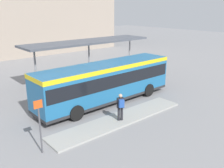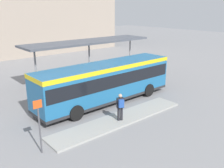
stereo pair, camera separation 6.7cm
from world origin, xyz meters
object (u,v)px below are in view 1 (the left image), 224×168
bicycle_black (131,69)px  bicycle_white (125,68)px  pedestrian_waiting (121,106)px  potted_planter_near_shelter (51,90)px  bicycle_green (138,70)px  bicycle_blue (140,72)px  city_bus (106,80)px  platform_sign (40,124)px

bicycle_black → bicycle_white: bicycle_black is taller
pedestrian_waiting → potted_planter_near_shelter: bearing=34.8°
bicycle_green → bicycle_white: bearing=-167.2°
pedestrian_waiting → bicycle_green: bearing=-25.9°
pedestrian_waiting → bicycle_green: (9.57, 7.80, -0.79)m
bicycle_green → bicycle_blue: bearing=-27.0°
pedestrian_waiting → bicycle_black: 12.69m
city_bus → potted_planter_near_shelter: size_ratio=8.67×
bicycle_black → platform_sign: bearing=125.2°
city_bus → bicycle_black: size_ratio=6.88×
bicycle_blue → bicycle_black: bearing=-11.0°
potted_planter_near_shelter → platform_sign: bearing=-120.6°
bicycle_black → platform_sign: size_ratio=0.59×
city_bus → platform_sign: 7.57m
bicycle_green → city_bus: bearing=-60.9°
city_bus → bicycle_blue: size_ratio=7.17×
potted_planter_near_shelter → city_bus: bearing=-53.5°
bicycle_blue → potted_planter_near_shelter: size_ratio=1.21×
pedestrian_waiting → platform_sign: 5.32m
bicycle_black → bicycle_green: bearing=-156.7°
bicycle_blue → bicycle_green: size_ratio=1.01×
bicycle_white → pedestrian_waiting: bearing=-49.5°
potted_planter_near_shelter → platform_sign: platform_sign is taller
bicycle_green → platform_sign: bearing=-62.5°
city_bus → platform_sign: size_ratio=4.03×
city_bus → bicycle_white: 9.96m
bicycle_blue → bicycle_white: bearing=-7.0°
pedestrian_waiting → bicycle_black: bearing=-22.3°
bicycle_white → platform_sign: bearing=-62.0°
city_bus → bicycle_black: bearing=33.6°
bicycle_green → platform_sign: 16.86m
bicycle_blue → bicycle_white: size_ratio=0.98×
platform_sign → city_bus: bearing=25.8°
bicycle_white → potted_planter_near_shelter: (-10.39, -2.51, 0.32)m
bicycle_blue → bicycle_green: 0.90m
bicycle_green → potted_planter_near_shelter: bearing=-85.5°
bicycle_black → bicycle_blue: bearing=179.9°
city_bus → platform_sign: (-6.81, -3.30, -0.20)m
pedestrian_waiting → bicycle_blue: pedestrian_waiting is taller
bicycle_white → potted_planter_near_shelter: bearing=-81.5°
bicycle_blue → potted_planter_near_shelter: potted_planter_near_shelter is taller
pedestrian_waiting → bicycle_green: 12.37m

